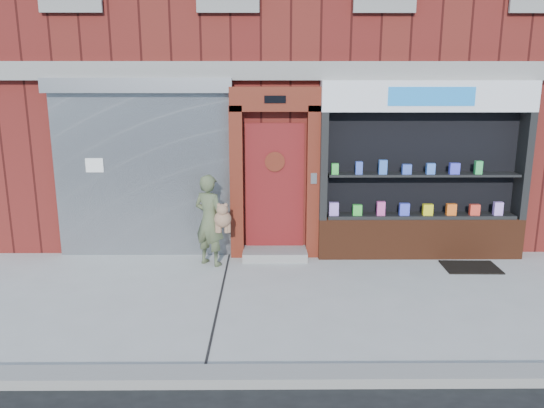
{
  "coord_description": "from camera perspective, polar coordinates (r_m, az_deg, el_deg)",
  "views": [
    {
      "loc": [
        -0.87,
        -7.0,
        3.02
      ],
      "look_at": [
        -0.81,
        1.0,
        1.13
      ],
      "focal_mm": 35.0,
      "sensor_mm": 36.0,
      "label": 1
    }
  ],
  "objects": [
    {
      "name": "ground",
      "position": [
        7.67,
        6.18,
        -9.96
      ],
      "size": [
        80.0,
        80.0,
        0.0
      ],
      "primitive_type": "plane",
      "color": "#9E9E99",
      "rests_on": "ground"
    },
    {
      "name": "building",
      "position": [
        13.06,
        3.53,
        17.58
      ],
      "size": [
        12.0,
        8.16,
        8.0
      ],
      "color": "#5A1814",
      "rests_on": "ground"
    },
    {
      "name": "pharmacy_bay",
      "position": [
        9.34,
        15.83,
        2.63
      ],
      "size": [
        3.5,
        0.41,
        3.0
      ],
      "color": "#542613",
      "rests_on": "ground"
    },
    {
      "name": "woman",
      "position": [
        8.74,
        -6.61,
        -1.71
      ],
      "size": [
        0.7,
        0.6,
        1.53
      ],
      "color": "#4D5839",
      "rests_on": "ground"
    },
    {
      "name": "doormat",
      "position": [
        9.34,
        20.59,
        -6.38
      ],
      "size": [
        0.89,
        0.64,
        0.02
      ],
      "primitive_type": "cube",
      "rotation": [
        0.0,
        0.0,
        -0.02
      ],
      "color": "black",
      "rests_on": "ground"
    },
    {
      "name": "shutter_bay",
      "position": [
        9.27,
        -13.79,
        4.85
      ],
      "size": [
        3.1,
        0.3,
        3.04
      ],
      "color": "gray",
      "rests_on": "ground"
    },
    {
      "name": "curb",
      "position": [
        5.75,
        8.73,
        -17.87
      ],
      "size": [
        60.0,
        0.3,
        0.12
      ],
      "primitive_type": "cube",
      "color": "gray",
      "rests_on": "ground"
    },
    {
      "name": "red_door_bay",
      "position": [
        9.0,
        0.31,
        3.3
      ],
      "size": [
        1.52,
        0.58,
        2.9
      ],
      "color": "#5C1B0F",
      "rests_on": "ground"
    }
  ]
}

